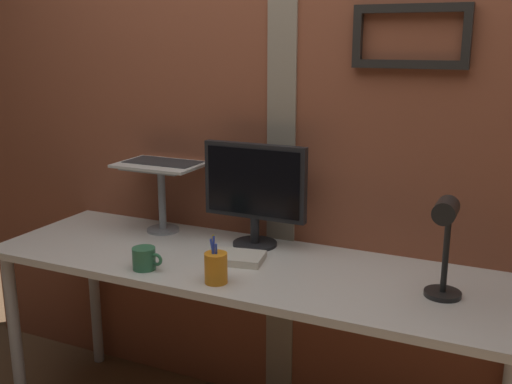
{
  "coord_description": "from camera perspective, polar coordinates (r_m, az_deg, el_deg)",
  "views": [
    {
      "loc": [
        0.9,
        -1.85,
        1.58
      ],
      "look_at": [
        -0.03,
        0.16,
        1.02
      ],
      "focal_mm": 42.16,
      "sensor_mm": 36.0,
      "label": 1
    }
  ],
  "objects": [
    {
      "name": "brick_wall_back",
      "position": [
        2.48,
        3.24,
        5.59
      ],
      "size": [
        3.36,
        0.16,
        2.42
      ],
      "color": "brown",
      "rests_on": "ground_plane"
    },
    {
      "name": "laptop",
      "position": [
        2.63,
        -8.24,
        3.97
      ],
      "size": [
        0.36,
        0.31,
        0.22
      ],
      "color": "silver",
      "rests_on": "laptop_stand"
    },
    {
      "name": "coffee_mug",
      "position": [
        2.23,
        -10.53,
        -6.22
      ],
      "size": [
        0.12,
        0.08,
        0.08
      ],
      "color": "#33724C",
      "rests_on": "desk"
    },
    {
      "name": "laptop_stand",
      "position": [
        2.61,
        -8.96,
        0.37
      ],
      "size": [
        0.28,
        0.22,
        0.29
      ],
      "color": "gray",
      "rests_on": "desk"
    },
    {
      "name": "monitor",
      "position": [
        2.38,
        -0.13,
        0.48
      ],
      "size": [
        0.43,
        0.18,
        0.42
      ],
      "color": "black",
      "rests_on": "desk"
    },
    {
      "name": "pen_cup",
      "position": [
        2.08,
        -3.83,
        -7.16
      ],
      "size": [
        0.08,
        0.08,
        0.17
      ],
      "color": "orange",
      "rests_on": "desk"
    },
    {
      "name": "desk_lamp",
      "position": [
        1.95,
        17.5,
        -4.17
      ],
      "size": [
        0.12,
        0.2,
        0.35
      ],
      "color": "black",
      "rests_on": "desk"
    },
    {
      "name": "desk",
      "position": [
        2.3,
        -1.06,
        -8.51
      ],
      "size": [
        2.02,
        0.63,
        0.77
      ],
      "color": "silver",
      "rests_on": "ground_plane"
    },
    {
      "name": "paper_clutter_stack",
      "position": [
        2.28,
        -1.82,
        -6.24
      ],
      "size": [
        0.22,
        0.17,
        0.03
      ],
      "primitive_type": "cube",
      "rotation": [
        0.0,
        0.0,
        0.18
      ],
      "color": "silver",
      "rests_on": "desk"
    }
  ]
}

